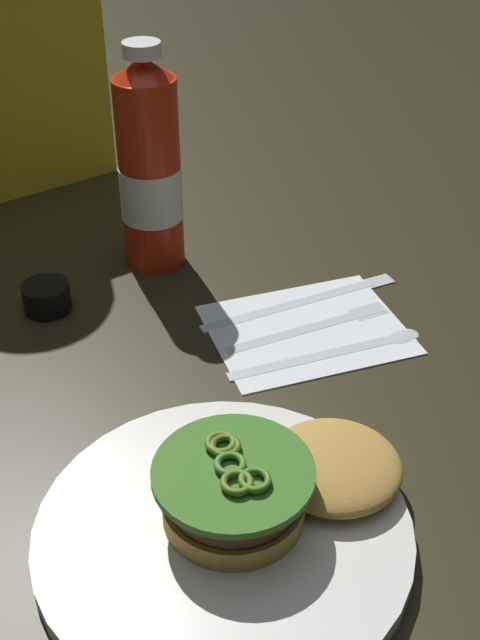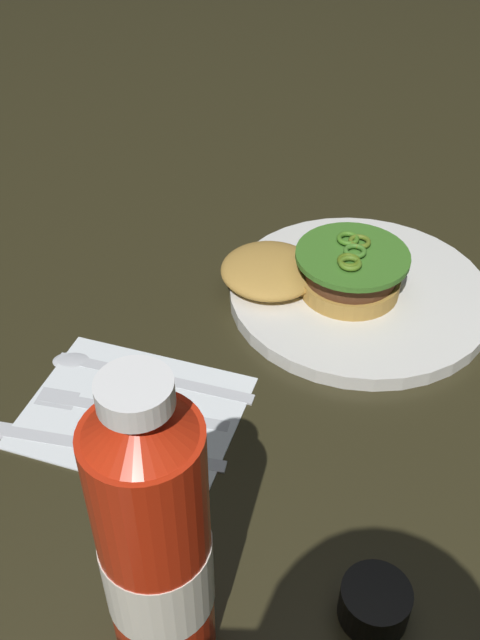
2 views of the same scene
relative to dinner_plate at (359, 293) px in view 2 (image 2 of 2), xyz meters
name	(u,v)px [view 2 (image 2 of 2)]	position (x,y,z in m)	size (l,w,h in m)	color
ground_plane	(329,357)	(0.04, 0.09, -0.01)	(3.00, 3.00, 0.00)	black
dinner_plate	(359,293)	(0.00, 0.00, 0.00)	(0.27, 0.27, 0.02)	silver
burger_sandwich	(320,271)	(0.04, 0.00, 0.03)	(0.19, 0.12, 0.05)	#B2843A
ketchup_bottle	(155,546)	(0.16, 0.37, 0.10)	(0.07, 0.07, 0.24)	red
condiment_cup	(375,603)	(0.02, 0.35, 0.01)	(0.05, 0.05, 0.03)	black
napkin	(133,411)	(0.21, 0.17, -0.01)	(0.19, 0.15, 0.00)	white
spoon_utensil	(123,368)	(0.23, 0.12, 0.00)	(0.19, 0.07, 0.00)	silver
fork_utensil	(113,405)	(0.23, 0.16, 0.00)	(0.18, 0.05, 0.00)	silver
butter_knife	(80,440)	(0.25, 0.20, 0.00)	(0.22, 0.05, 0.00)	silver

